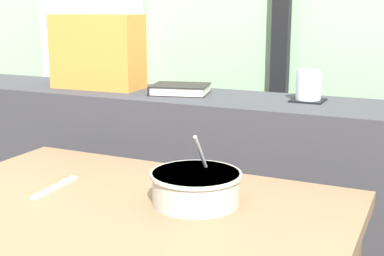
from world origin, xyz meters
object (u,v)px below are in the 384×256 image
at_px(closed_book, 180,89).
at_px(fork_utensil, 55,187).
at_px(juice_glass, 309,86).
at_px(throw_pillow, 98,52).
at_px(coaster_square, 308,100).
at_px(soup_bowl, 196,188).

distance_m(closed_book, fork_utensil, 0.63).
xyz_separation_m(juice_glass, throw_pillow, (-0.75, -0.04, 0.08)).
bearing_deg(throw_pillow, coaster_square, 3.27).
relative_size(closed_book, throw_pillow, 0.68).
height_order(juice_glass, soup_bowl, juice_glass).
xyz_separation_m(juice_glass, closed_book, (-0.42, -0.04, -0.03)).
xyz_separation_m(throw_pillow, soup_bowl, (0.63, -0.55, -0.24)).
height_order(juice_glass, fork_utensil, juice_glass).
bearing_deg(juice_glass, fork_utensil, -125.89).
height_order(closed_book, soup_bowl, closed_book).
bearing_deg(coaster_square, soup_bowl, -100.66).
bearing_deg(fork_utensil, closed_book, 82.45).
distance_m(coaster_square, fork_utensil, 0.81).
relative_size(closed_book, fork_utensil, 1.27).
bearing_deg(fork_utensil, soup_bowl, 4.95).
height_order(coaster_square, juice_glass, juice_glass).
height_order(closed_book, fork_utensil, closed_book).
height_order(coaster_square, throw_pillow, throw_pillow).
xyz_separation_m(closed_book, soup_bowl, (0.31, -0.56, -0.13)).
bearing_deg(juice_glass, coaster_square, 180.00).
height_order(coaster_square, closed_book, closed_book).
distance_m(juice_glass, fork_utensil, 0.82).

